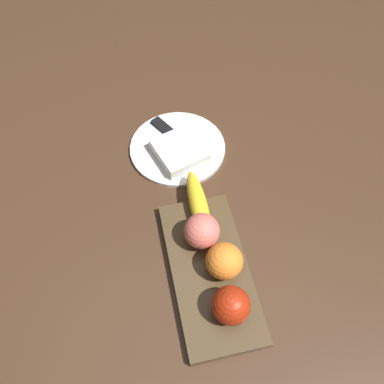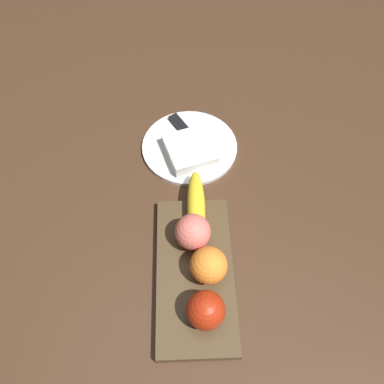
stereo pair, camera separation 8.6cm
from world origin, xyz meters
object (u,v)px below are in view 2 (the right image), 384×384
(dinner_plate, at_px, (190,146))
(knife, at_px, (184,131))
(banana, at_px, (196,207))
(peach, at_px, (193,232))
(apple, at_px, (206,310))
(folded_napkin, at_px, (190,150))
(orange_near_apple, at_px, (209,265))
(fruit_tray, at_px, (195,273))

(dinner_plate, relative_size, knife, 1.45)
(banana, height_order, peach, peach)
(dinner_plate, height_order, knife, knife)
(apple, distance_m, folded_napkin, 0.40)
(orange_near_apple, xyz_separation_m, peach, (-0.07, -0.03, 0.00))
(apple, distance_m, knife, 0.48)
(fruit_tray, distance_m, folded_napkin, 0.31)
(peach, xyz_separation_m, folded_napkin, (-0.24, 0.00, -0.03))
(banana, distance_m, peach, 0.07)
(folded_napkin, bearing_deg, dinner_plate, 180.00)
(banana, distance_m, knife, 0.25)
(banana, height_order, knife, banana)
(peach, distance_m, dinner_plate, 0.28)
(fruit_tray, distance_m, banana, 0.14)
(apple, relative_size, folded_napkin, 0.63)
(dinner_plate, distance_m, folded_napkin, 0.04)
(fruit_tray, bearing_deg, apple, 9.54)
(peach, bearing_deg, apple, 6.25)
(banana, bearing_deg, knife, 5.55)
(apple, bearing_deg, knife, -176.75)
(banana, height_order, orange_near_apple, orange_near_apple)
(peach, height_order, folded_napkin, peach)
(dinner_plate, distance_m, knife, 0.05)
(orange_near_apple, height_order, dinner_plate, orange_near_apple)
(dinner_plate, xyz_separation_m, knife, (-0.05, -0.01, 0.01))
(dinner_plate, bearing_deg, fruit_tray, 0.00)
(fruit_tray, height_order, orange_near_apple, orange_near_apple)
(banana, xyz_separation_m, dinner_plate, (-0.20, -0.01, -0.04))
(apple, height_order, knife, apple)
(orange_near_apple, distance_m, peach, 0.08)
(apple, bearing_deg, dinner_plate, -177.96)
(orange_near_apple, xyz_separation_m, knife, (-0.39, -0.04, -0.04))
(banana, bearing_deg, orange_near_apple, -171.81)
(apple, height_order, orange_near_apple, orange_near_apple)
(fruit_tray, relative_size, folded_napkin, 2.89)
(folded_napkin, relative_size, knife, 0.70)
(apple, xyz_separation_m, banana, (-0.23, -0.01, -0.02))
(banana, height_order, dinner_plate, banana)
(fruit_tray, distance_m, peach, 0.08)
(fruit_tray, height_order, knife, same)
(apple, relative_size, banana, 0.38)
(orange_near_apple, relative_size, folded_napkin, 0.64)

